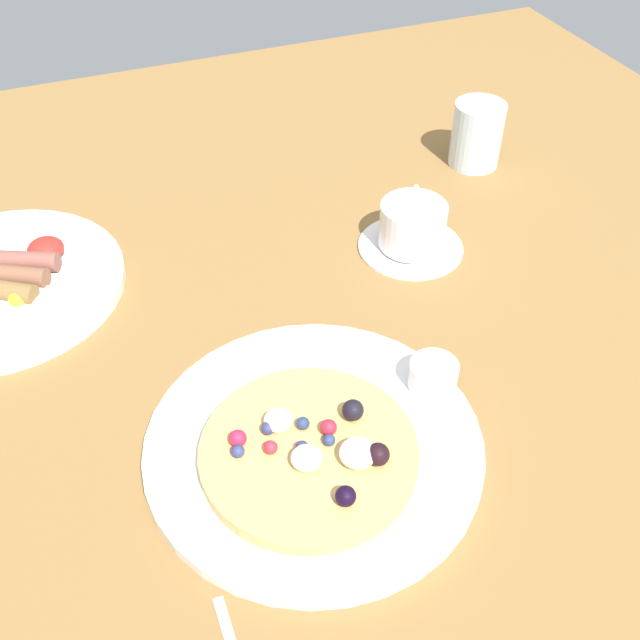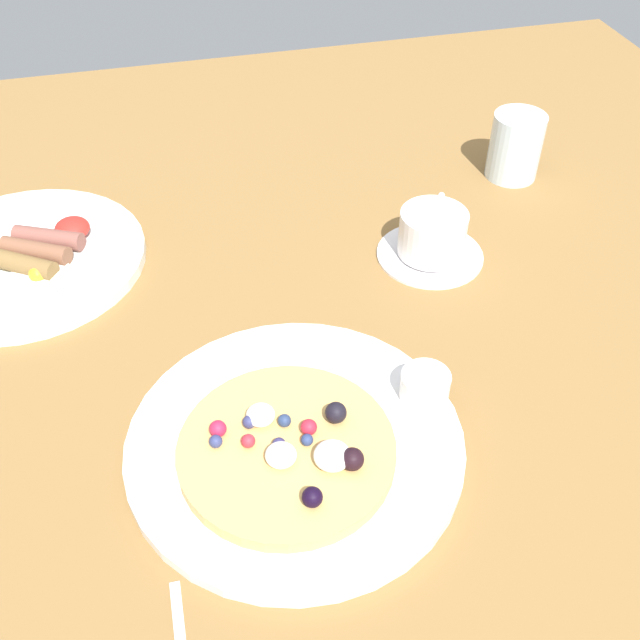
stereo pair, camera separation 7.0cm
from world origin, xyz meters
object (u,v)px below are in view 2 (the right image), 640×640
(coffee_cup, at_px, (433,231))
(water_glass, at_px, (515,146))
(breakfast_plate, at_px, (24,260))
(coffee_saucer, at_px, (430,254))
(pancake_plate, at_px, (295,443))
(syrup_ramekin, at_px, (425,386))

(coffee_cup, height_order, water_glass, water_glass)
(breakfast_plate, distance_m, water_glass, 0.63)
(coffee_saucer, xyz_separation_m, coffee_cup, (0.00, 0.00, 0.03))
(water_glass, bearing_deg, coffee_cup, -139.73)
(coffee_cup, distance_m, water_glass, 0.22)
(water_glass, bearing_deg, pancake_plate, -135.33)
(coffee_saucer, bearing_deg, water_glass, 40.42)
(breakfast_plate, bearing_deg, water_glass, 3.96)
(syrup_ramekin, xyz_separation_m, breakfast_plate, (-0.37, 0.31, -0.02))
(breakfast_plate, distance_m, coffee_saucer, 0.47)
(breakfast_plate, xyz_separation_m, coffee_saucer, (0.46, -0.10, -0.00))
(coffee_cup, bearing_deg, syrup_ramekin, -111.99)
(pancake_plate, bearing_deg, coffee_saucer, 47.60)
(pancake_plate, xyz_separation_m, coffee_cup, (0.21, 0.24, 0.03))
(pancake_plate, height_order, coffee_saucer, pancake_plate)
(coffee_saucer, distance_m, water_glass, 0.22)
(coffee_saucer, relative_size, coffee_cup, 1.25)
(pancake_plate, height_order, coffee_cup, coffee_cup)
(pancake_plate, bearing_deg, breakfast_plate, 126.32)
(syrup_ramekin, xyz_separation_m, water_glass, (0.25, 0.36, 0.02))
(pancake_plate, distance_m, coffee_cup, 0.32)
(syrup_ramekin, height_order, water_glass, water_glass)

